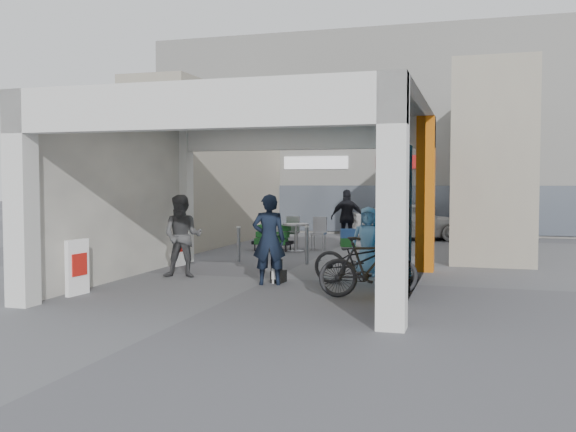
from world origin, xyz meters
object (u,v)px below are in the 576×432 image
(produce_stand, at_px, (273,240))
(bicycle_front, at_px, (361,259))
(man_back_turned, at_px, (182,236))
(cafe_set, at_px, (294,239))
(man_with_dog, at_px, (269,240))
(bicycle_rear, at_px, (369,267))
(white_van, at_px, (409,220))
(man_elderly, at_px, (368,241))
(border_collie, at_px, (277,270))
(man_crates, at_px, (347,218))

(produce_stand, distance_m, bicycle_front, 6.67)
(man_back_turned, bearing_deg, cafe_set, 70.28)
(produce_stand, relative_size, man_with_dog, 0.64)
(bicycle_rear, relative_size, white_van, 0.44)
(bicycle_rear, bearing_deg, white_van, -19.29)
(man_back_turned, bearing_deg, man_with_dog, -23.57)
(produce_stand, height_order, man_elderly, man_elderly)
(cafe_set, bearing_deg, border_collie, -77.42)
(border_collie, xyz_separation_m, man_crates, (-0.11, 7.90, 0.64))
(man_crates, xyz_separation_m, white_van, (1.68, 2.70, -0.21))
(cafe_set, distance_m, man_crates, 2.26)
(man_with_dog, distance_m, bicycle_rear, 2.28)
(bicycle_front, bearing_deg, man_with_dog, 110.01)
(produce_stand, relative_size, man_crates, 0.64)
(border_collie, xyz_separation_m, man_elderly, (1.59, 1.51, 0.49))
(man_back_turned, bearing_deg, produce_stand, 75.86)
(man_with_dog, xyz_separation_m, bicycle_front, (1.75, 0.48, -0.39))
(man_crates, bearing_deg, bicycle_front, 84.55)
(cafe_set, relative_size, border_collie, 2.50)
(man_with_dog, xyz_separation_m, bicycle_rear, (2.11, -0.80, -0.36))
(border_collie, xyz_separation_m, bicycle_rear, (2.01, -1.05, 0.28))
(cafe_set, height_order, white_van, white_van)
(bicycle_front, bearing_deg, white_van, 5.22)
(man_with_dog, bearing_deg, bicycle_rear, 141.62)
(bicycle_front, distance_m, white_van, 10.38)
(man_with_dog, relative_size, bicycle_front, 0.93)
(produce_stand, xyz_separation_m, man_elderly, (3.54, -4.32, 0.45))
(man_crates, distance_m, white_van, 3.19)
(border_collie, distance_m, white_van, 10.73)
(bicycle_front, bearing_deg, man_back_turned, 95.58)
(border_collie, distance_m, man_with_dog, 0.69)
(man_back_turned, bearing_deg, white_van, 58.29)
(man_crates, height_order, white_van, man_crates)
(produce_stand, height_order, bicycle_front, bicycle_front)
(man_elderly, xyz_separation_m, man_crates, (-1.70, 6.39, 0.15))
(white_van, bearing_deg, bicycle_rear, 166.95)
(man_back_turned, bearing_deg, bicycle_rear, -28.34)
(border_collie, height_order, man_with_dog, man_with_dog)
(cafe_set, distance_m, border_collie, 6.26)
(man_crates, bearing_deg, border_collie, 72.39)
(cafe_set, xyz_separation_m, border_collie, (1.36, -6.11, -0.09))
(border_collie, bearing_deg, man_with_dog, -105.21)
(man_crates, bearing_deg, man_with_dog, 71.71)
(man_elderly, height_order, bicycle_rear, man_elderly)
(border_collie, relative_size, man_back_turned, 0.37)
(produce_stand, relative_size, man_elderly, 0.76)
(man_with_dog, bearing_deg, cafe_set, -96.37)
(border_collie, bearing_deg, produce_stand, 113.47)
(man_back_turned, xyz_separation_m, bicycle_front, (3.82, 0.06, -0.38))
(man_with_dog, height_order, bicycle_front, man_with_dog)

